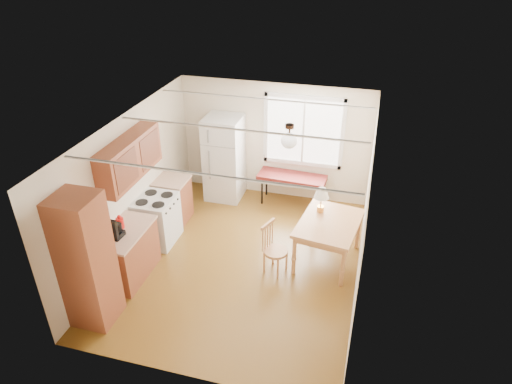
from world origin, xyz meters
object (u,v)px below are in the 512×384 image
at_px(bench, 292,178).
at_px(dining_table, 329,227).
at_px(chair, 271,244).
at_px(refrigerator, 224,158).

relative_size(bench, dining_table, 1.02).
bearing_deg(dining_table, bench, 127.45).
bearing_deg(chair, bench, 112.54).
bearing_deg(refrigerator, bench, 2.92).
distance_m(bench, chair, 2.28).
relative_size(refrigerator, dining_table, 1.28).
bearing_deg(chair, refrigerator, 145.17).
bearing_deg(refrigerator, chair, -54.71).
bearing_deg(refrigerator, dining_table, -34.80).
height_order(refrigerator, bench, refrigerator).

